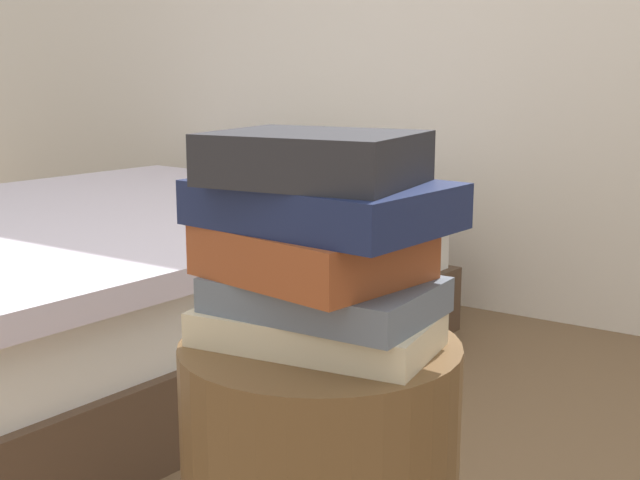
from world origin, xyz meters
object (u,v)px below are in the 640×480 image
object	(u,v)px
bed	(81,287)
book_charcoal	(313,158)
book_slate	(326,294)
book_cream	(319,329)
book_navy	(325,204)
book_rust	(312,251)

from	to	relation	value
bed	book_charcoal	xyz separation A→B (m)	(1.38, -0.77, 0.54)
bed	book_slate	distance (m)	1.62
book_cream	book_navy	xyz separation A→B (m)	(-0.00, 0.02, 0.15)
book_slate	book_navy	bearing A→B (deg)	147.68
book_slate	book_charcoal	bearing A→B (deg)	-121.08
book_cream	book_rust	bearing A→B (deg)	145.44
book_rust	bed	bearing A→B (deg)	160.34
bed	book_slate	bearing A→B (deg)	-24.42
book_navy	book_cream	bearing A→B (deg)	-80.95
book_cream	book_navy	bearing A→B (deg)	85.64
book_rust	book_navy	xyz separation A→B (m)	(0.02, 0.01, 0.06)
bed	book_cream	world-z (taller)	bed
book_cream	book_rust	xyz separation A→B (m)	(-0.02, 0.01, 0.10)
book_charcoal	bed	bearing A→B (deg)	143.43
book_cream	book_charcoal	distance (m)	0.21
bed	book_rust	size ratio (longest dim) A/B	8.70
bed	book_charcoal	bearing A→B (deg)	-25.07
bed	book_charcoal	world-z (taller)	book_charcoal
bed	book_cream	distance (m)	1.62
book_cream	book_charcoal	xyz separation A→B (m)	(-0.01, -0.00, 0.21)
bed	book_charcoal	size ratio (longest dim) A/B	9.03
book_rust	book_navy	world-z (taller)	book_navy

